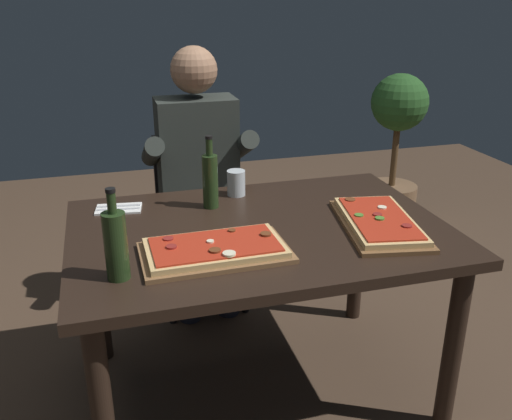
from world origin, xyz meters
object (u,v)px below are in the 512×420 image
(pizza_rectangular_left, at_px, (379,222))
(tumbler_near_camera, at_px, (235,183))
(dining_table, at_px, (260,250))
(diner_chair, at_px, (197,210))
(pizza_rectangular_front, at_px, (215,250))
(potted_plant_corner, at_px, (396,144))
(wine_bottle_dark, at_px, (210,179))
(seated_diner, at_px, (199,171))
(oil_bottle_amber, at_px, (116,244))

(pizza_rectangular_left, bearing_deg, tumbler_near_camera, 132.01)
(dining_table, height_order, diner_chair, diner_chair)
(diner_chair, bearing_deg, pizza_rectangular_left, -61.79)
(pizza_rectangular_left, bearing_deg, pizza_rectangular_front, -174.37)
(pizza_rectangular_left, distance_m, tumbler_near_camera, 0.65)
(pizza_rectangular_left, distance_m, potted_plant_corner, 1.86)
(potted_plant_corner, bearing_deg, tumbler_near_camera, -141.91)
(pizza_rectangular_left, height_order, wine_bottle_dark, wine_bottle_dark)
(pizza_rectangular_front, xyz_separation_m, pizza_rectangular_left, (0.64, 0.06, -0.00))
(diner_chair, bearing_deg, seated_diner, -90.00)
(pizza_rectangular_left, distance_m, seated_diner, 1.00)
(tumbler_near_camera, relative_size, seated_diner, 0.08)
(dining_table, xyz_separation_m, pizza_rectangular_left, (0.43, -0.12, 0.11))
(dining_table, xyz_separation_m, oil_bottle_amber, (-0.53, -0.26, 0.21))
(dining_table, height_order, wine_bottle_dark, wine_bottle_dark)
(diner_chair, relative_size, potted_plant_corner, 0.82)
(tumbler_near_camera, xyz_separation_m, diner_chair, (-0.09, 0.49, -0.31))
(tumbler_near_camera, relative_size, diner_chair, 0.13)
(wine_bottle_dark, height_order, potted_plant_corner, potted_plant_corner)
(oil_bottle_amber, relative_size, potted_plant_corner, 0.28)
(pizza_rectangular_left, bearing_deg, dining_table, 164.43)
(pizza_rectangular_front, bearing_deg, diner_chair, 83.65)
(seated_diner, bearing_deg, pizza_rectangular_front, -97.17)
(dining_table, distance_m, wine_bottle_dark, 0.36)
(dining_table, height_order, oil_bottle_amber, oil_bottle_amber)
(oil_bottle_amber, distance_m, diner_chair, 1.25)
(dining_table, distance_m, pizza_rectangular_left, 0.46)
(oil_bottle_amber, height_order, potted_plant_corner, potted_plant_corner)
(wine_bottle_dark, relative_size, tumbler_near_camera, 2.72)
(pizza_rectangular_left, bearing_deg, potted_plant_corner, 58.54)
(tumbler_near_camera, height_order, diner_chair, diner_chair)
(pizza_rectangular_front, bearing_deg, pizza_rectangular_left, 5.63)
(tumbler_near_camera, xyz_separation_m, potted_plant_corner, (1.40, 1.10, -0.22))
(oil_bottle_amber, height_order, diner_chair, oil_bottle_amber)
(pizza_rectangular_front, relative_size, wine_bottle_dark, 1.67)
(dining_table, xyz_separation_m, diner_chair, (-0.09, 0.86, -0.16))
(pizza_rectangular_left, relative_size, tumbler_near_camera, 4.89)
(dining_table, relative_size, potted_plant_corner, 1.33)
(dining_table, relative_size, pizza_rectangular_left, 2.61)
(dining_table, bearing_deg, pizza_rectangular_left, -15.57)
(oil_bottle_amber, bearing_deg, pizza_rectangular_front, 12.89)
(oil_bottle_amber, relative_size, tumbler_near_camera, 2.68)
(wine_bottle_dark, relative_size, seated_diner, 0.22)
(potted_plant_corner, bearing_deg, dining_table, -133.75)
(wine_bottle_dark, xyz_separation_m, oil_bottle_amber, (-0.39, -0.51, -0.00))
(seated_diner, bearing_deg, potted_plant_corner, 25.92)
(pizza_rectangular_left, xyz_separation_m, oil_bottle_amber, (-0.96, -0.14, 0.10))
(pizza_rectangular_left, height_order, oil_bottle_amber, oil_bottle_amber)
(tumbler_near_camera, bearing_deg, potted_plant_corner, 38.09)
(tumbler_near_camera, bearing_deg, pizza_rectangular_front, -110.62)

